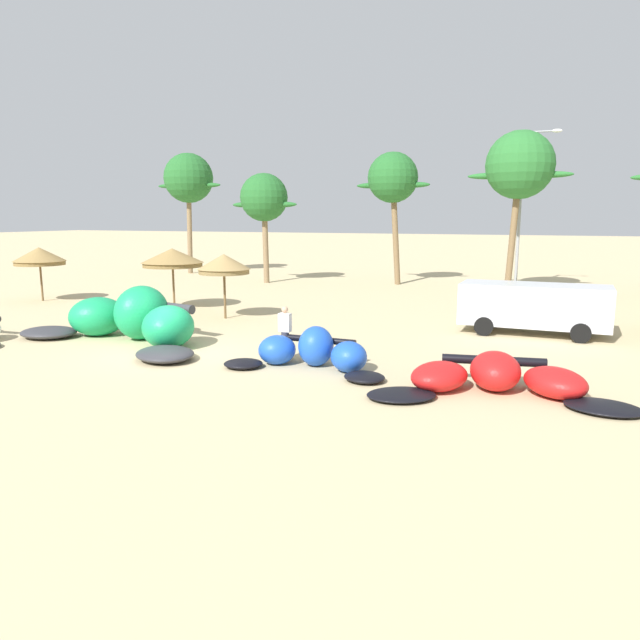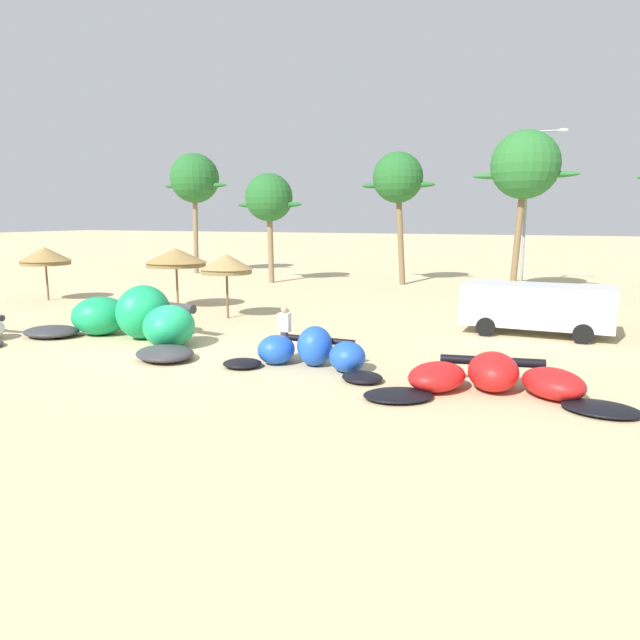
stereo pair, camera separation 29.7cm
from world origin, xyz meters
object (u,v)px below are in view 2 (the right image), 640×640
object	(u,v)px
beach_umbrella_middle	(176,257)
kite_center	(494,379)
palm_left	(269,199)
kite_left_of_center	(311,353)
palm_left_of_gap	(398,179)
lamppost_west	(529,201)
kite_left	(133,320)
beach_umbrella_near_van	(45,256)
parked_van	(533,305)
beach_umbrella_near_palms	(226,264)
person_near_kites	(284,332)
palm_leftmost	(195,179)
palm_center_left	(525,166)

from	to	relation	value
beach_umbrella_middle	kite_center	bearing A→B (deg)	-28.24
palm_left	beach_umbrella_middle	bearing A→B (deg)	-84.63
kite_left_of_center	palm_left_of_gap	distance (m)	22.56
lamppost_west	kite_left	bearing A→B (deg)	-119.18
beach_umbrella_near_van	parked_van	xyz separation A→B (m)	(23.59, 0.30, -1.20)
parked_van	palm_left_of_gap	bearing A→B (deg)	123.07
beach_umbrella_near_palms	lamppost_west	bearing A→B (deg)	54.50
kite_center	beach_umbrella_middle	xyz separation A→B (m)	(-15.38, 8.26, 2.03)
person_near_kites	palm_leftmost	distance (m)	29.35
parked_van	person_near_kites	xyz separation A→B (m)	(-6.70, -6.90, -0.27)
kite_left	kite_center	distance (m)	12.41
parked_van	kite_left	bearing A→B (deg)	-152.65
parked_van	lamppost_west	xyz separation A→B (m)	(-1.22, 14.00, 4.06)
person_near_kites	palm_center_left	bearing A→B (deg)	74.45
kite_left	kite_center	bearing A→B (deg)	-7.27
kite_left_of_center	beach_umbrella_middle	size ratio (longest dim) A/B	1.76
kite_left	person_near_kites	distance (m)	6.02
beach_umbrella_middle	beach_umbrella_near_palms	bearing A→B (deg)	-21.66
beach_umbrella_middle	person_near_kites	world-z (taller)	beach_umbrella_middle
beach_umbrella_middle	beach_umbrella_near_palms	xyz separation A→B (m)	(3.63, -1.44, -0.08)
beach_umbrella_middle	parked_van	size ratio (longest dim) A/B	0.55
beach_umbrella_near_palms	palm_left_of_gap	size ratio (longest dim) A/B	0.33
beach_umbrella_middle	lamppost_west	distance (m)	20.31
person_near_kites	palm_left_of_gap	xyz separation A→B (m)	(-2.32, 20.75, 5.75)
beach_umbrella_middle	lamppost_west	size ratio (longest dim) A/B	0.31
person_near_kites	palm_leftmost	size ratio (longest dim) A/B	0.18
kite_center	parked_van	distance (m)	8.19
parked_van	palm_left_of_gap	xyz separation A→B (m)	(-9.02, 13.85, 5.48)
palm_left	lamppost_west	xyz separation A→B (m)	(15.64, 2.46, -0.25)
kite_left_of_center	kite_center	bearing A→B (deg)	-6.31
person_near_kites	palm_left	xyz separation A→B (m)	(-10.16, 18.43, 4.59)
beach_umbrella_near_palms	person_near_kites	xyz separation A→B (m)	(5.45, -5.57, -1.49)
kite_center	parked_van	bearing A→B (deg)	87.13
kite_center	person_near_kites	xyz separation A→B (m)	(-6.29, 1.25, 0.45)
palm_left	kite_left	bearing A→B (deg)	-77.09
parked_van	palm_center_left	bearing A→B (deg)	96.70
kite_left_of_center	palm_center_left	bearing A→B (deg)	78.20
beach_umbrella_middle	person_near_kites	bearing A→B (deg)	-37.66
kite_center	kite_left	bearing A→B (deg)	172.73
person_near_kites	palm_center_left	size ratio (longest dim) A/B	0.18
beach_umbrella_middle	kite_left_of_center	bearing A→B (deg)	-36.86
palm_left_of_gap	kite_center	bearing A→B (deg)	-68.62
kite_left	beach_umbrella_middle	bearing A→B (deg)	114.69
beach_umbrella_middle	lamppost_west	bearing A→B (deg)	43.62
kite_center	beach_umbrella_near_palms	size ratio (longest dim) A/B	2.33
beach_umbrella_middle	beach_umbrella_near_van	bearing A→B (deg)	-176.95
person_near_kites	beach_umbrella_near_van	bearing A→B (deg)	158.66
palm_leftmost	parked_van	bearing A→B (deg)	-31.24
kite_left	palm_left_of_gap	bearing A→B (deg)	79.75
kite_left	parked_van	distance (m)	14.32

